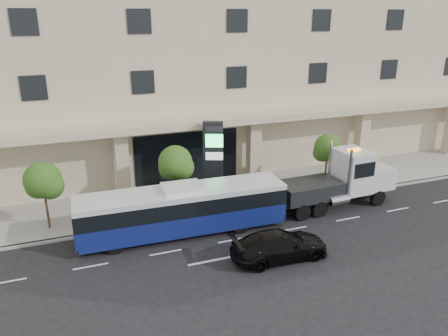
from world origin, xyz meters
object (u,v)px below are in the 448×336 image
object	(u,v)px
city_bus	(183,209)
tow_truck	(341,181)
black_sedan	(280,245)
signage_pylon	(213,159)

from	to	relation	value
city_bus	tow_truck	world-z (taller)	tow_truck
tow_truck	black_sedan	xyz separation A→B (m)	(-7.06, -4.75, -1.01)
tow_truck	signage_pylon	xyz separation A→B (m)	(-7.73, 4.13, 1.15)
black_sedan	signage_pylon	xyz separation A→B (m)	(-0.67, 8.88, 2.16)
signage_pylon	tow_truck	bearing A→B (deg)	-6.23
black_sedan	tow_truck	bearing A→B (deg)	-54.50
tow_truck	black_sedan	size ratio (longest dim) A/B	1.79
city_bus	signage_pylon	world-z (taller)	signage_pylon
tow_truck	black_sedan	bearing A→B (deg)	-147.81
city_bus	black_sedan	world-z (taller)	city_bus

